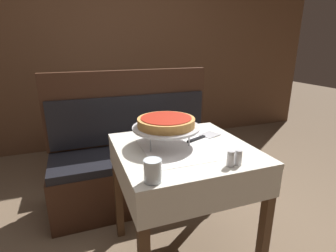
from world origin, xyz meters
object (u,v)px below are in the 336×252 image
Objects in this scene: deep_dish_pizza at (166,122)px; salt_shaker at (230,159)px; dining_table_front at (184,165)px; booth_bench at (137,165)px; pizza_server at (204,137)px; dining_table_rear at (110,105)px; condiment_caddy at (114,91)px; pizza_pan_stand at (166,128)px; water_glass_near at (153,171)px; pepper_shaker at (238,157)px.

salt_shaker is (0.19, -0.37, -0.10)m from deep_dish_pizza.
deep_dish_pizza is at bearing 141.06° from dining_table_front.
booth_bench reaches higher than pizza_server.
pizza_server is at bearing -76.66° from dining_table_rear.
pizza_server reaches higher than dining_table_front.
booth_bench is 1.03m from condiment_caddy.
pizza_server is (0.18, 0.10, 0.12)m from dining_table_front.
dining_table_front is at bearing -38.94° from pizza_pan_stand.
deep_dish_pizza reaches higher than salt_shaker.
dining_table_rear is 1.57m from deep_dish_pizza.
condiment_caddy is (-0.04, 1.59, -0.09)m from deep_dish_pizza.
condiment_caddy is at bearing 91.61° from pizza_pan_stand.
dining_table_front is at bearing -83.62° from dining_table_rear.
pepper_shaker is (0.43, 0.01, -0.01)m from water_glass_near.
water_glass_near is 0.39m from salt_shaker.
condiment_caddy reaches higher than pizza_pan_stand.
dining_table_front is 10.14× the size of salt_shaker.
pizza_pan_stand is 0.04m from deep_dish_pizza.
dining_table_front is at bearing -151.02° from pizza_server.
salt_shaker is (0.39, 0.01, -0.01)m from water_glass_near.
pepper_shaker is at bearing -93.69° from pizza_server.
deep_dish_pizza is 0.29m from pizza_server.
booth_bench is at bearing 91.74° from deep_dish_pizza.
deep_dish_pizza reaches higher than pizza_pan_stand.
booth_bench is 3.64× the size of pizza_pan_stand.
pizza_server is at bearing 6.94° from pizza_pan_stand.
water_glass_near is at bearing -131.99° from dining_table_front.
deep_dish_pizza is at bearing -173.06° from pizza_server.
pizza_server is (0.26, 0.03, -0.10)m from pizza_pan_stand.
salt_shaker reaches higher than dining_table_front.
salt_shaker is at bearing -99.88° from pizza_server.
pepper_shaker is (0.26, -1.05, 0.48)m from booth_bench.
deep_dish_pizza is 0.43m from salt_shaker.
dining_table_rear is 2.09× the size of pizza_pan_stand.
dining_table_front is 2.94× the size of pizza_server.
pepper_shaker is at bearing -81.83° from condiment_caddy.
pizza_pan_stand reaches higher than water_glass_near.
pepper_shaker is at bearing -57.27° from deep_dish_pizza.
pizza_server is 2.64× the size of water_glass_near.
dining_table_rear is at bearing 98.61° from salt_shaker.
deep_dish_pizza is at bearing -88.26° from booth_bench.
water_glass_near is at bearing -99.47° from booth_bench.
deep_dish_pizza reaches higher than water_glass_near.
pizza_pan_stand reaches higher than salt_shaker.
pizza_pan_stand is at bearing 122.73° from pepper_shaker.
booth_bench reaches higher than condiment_caddy.
salt_shaker is 0.04m from pepper_shaker.
dining_table_rear is 8.17× the size of water_glass_near.
deep_dish_pizza is 3.29× the size of water_glass_near.
water_glass_near is at bearing -178.34° from pepper_shaker.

